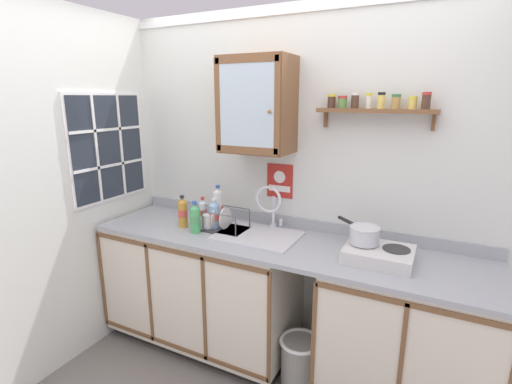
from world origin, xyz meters
name	(u,v)px	position (x,y,z in m)	size (l,w,h in m)	color
back_wall	(296,186)	(0.00, 0.72, 1.24)	(3.29, 0.07, 2.46)	silver
side_wall_left	(48,196)	(-1.37, -0.25, 1.23)	(0.05, 3.49, 2.46)	silver
lower_cabinet_run	(203,286)	(-0.61, 0.38, 0.46)	(1.44, 0.64, 0.91)	black
lower_cabinet_run_right	(406,340)	(0.85, 0.38, 0.46)	(0.97, 0.64, 0.91)	black
countertop	(276,243)	(0.00, 0.38, 0.93)	(2.65, 0.66, 0.03)	#9EA3A8
backsplash	(293,222)	(0.00, 0.68, 0.98)	(2.65, 0.02, 0.08)	#9EA3A8
sink	(259,237)	(-0.15, 0.42, 0.93)	(0.55, 0.46, 0.45)	silver
hot_plate_stove	(379,254)	(0.65, 0.36, 0.98)	(0.38, 0.31, 0.08)	silver
saucepan	(364,234)	(0.56, 0.39, 1.08)	(0.29, 0.27, 0.10)	silver
bottle_juice_amber_0	(183,212)	(-0.73, 0.33, 1.05)	(0.07, 0.07, 0.24)	gold
bottle_opaque_white_1	(218,207)	(-0.53, 0.49, 1.08)	(0.07, 0.07, 0.30)	white
bottle_soda_green_2	(195,218)	(-0.58, 0.27, 1.04)	(0.08, 0.08, 0.23)	#4CB266
bottle_water_clear_3	(203,212)	(-0.63, 0.44, 1.04)	(0.06, 0.06, 0.21)	silver
bottle_water_blue_4	(214,215)	(-0.50, 0.39, 1.04)	(0.08, 0.08, 0.23)	#8CB7E0
dish_rack	(225,225)	(-0.42, 0.41, 0.98)	(0.29, 0.22, 0.17)	#333338
mug	(208,222)	(-0.54, 0.37, 1.00)	(0.10, 0.11, 0.11)	white
wall_cabinet	(257,105)	(-0.23, 0.54, 1.81)	(0.48, 0.33, 0.63)	brown
spice_shelf	(376,107)	(0.53, 0.62, 1.81)	(0.70, 0.14, 0.22)	brown
warning_sign	(280,181)	(-0.12, 0.69, 1.27)	(0.20, 0.01, 0.25)	#B2261E
window	(108,148)	(-1.34, 0.25, 1.50)	(0.03, 0.70, 0.81)	#262D38
trash_bin	(300,362)	(0.24, 0.24, 0.19)	(0.27, 0.27, 0.35)	gray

